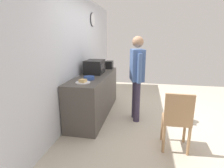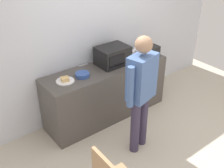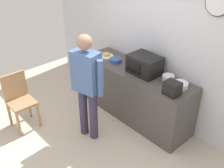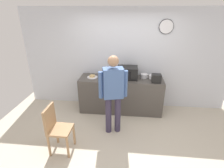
% 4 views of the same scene
% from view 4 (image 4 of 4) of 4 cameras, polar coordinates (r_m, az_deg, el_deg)
% --- Properties ---
extents(ground_plane, '(6.00, 6.00, 0.00)m').
position_cam_4_polar(ground_plane, '(3.86, 2.81, -17.72)').
color(ground_plane, beige).
extents(back_wall, '(5.40, 0.13, 2.60)m').
position_cam_4_polar(back_wall, '(4.68, 4.28, 7.97)').
color(back_wall, silver).
rests_on(back_wall, ground_plane).
extents(kitchen_counter, '(2.12, 0.62, 0.91)m').
position_cam_4_polar(kitchen_counter, '(4.63, 2.87, -3.43)').
color(kitchen_counter, '#4C4742').
rests_on(kitchen_counter, ground_plane).
extents(microwave, '(0.50, 0.39, 0.30)m').
position_cam_4_polar(microwave, '(4.42, 5.04, 3.70)').
color(microwave, black).
rests_on(microwave, kitchen_counter).
extents(sandwich_plate, '(0.27, 0.27, 0.07)m').
position_cam_4_polar(sandwich_plate, '(4.53, -6.42, 2.36)').
color(sandwich_plate, white).
rests_on(sandwich_plate, kitchen_counter).
extents(salad_bowl, '(0.21, 0.21, 0.06)m').
position_cam_4_polar(salad_bowl, '(4.45, -2.99, 2.27)').
color(salad_bowl, '#33519E').
rests_on(salad_bowl, kitchen_counter).
extents(cereal_bowl, '(0.24, 0.24, 0.08)m').
position_cam_4_polar(cereal_bowl, '(4.55, 13.30, 2.27)').
color(cereal_bowl, white).
rests_on(cereal_bowl, kitchen_counter).
extents(mixing_bowl, '(0.18, 0.18, 0.10)m').
position_cam_4_polar(mixing_bowl, '(4.54, 10.36, 2.59)').
color(mixing_bowl, white).
rests_on(mixing_bowl, kitchen_counter).
extents(toaster, '(0.22, 0.18, 0.20)m').
position_cam_4_polar(toaster, '(4.31, 14.20, 1.82)').
color(toaster, black).
rests_on(toaster, kitchen_counter).
extents(fork_utensil, '(0.17, 0.02, 0.01)m').
position_cam_4_polar(fork_utensil, '(4.73, 0.24, 3.23)').
color(fork_utensil, silver).
rests_on(fork_utensil, kitchen_counter).
extents(spoon_utensil, '(0.17, 0.06, 0.01)m').
position_cam_4_polar(spoon_utensil, '(4.71, 2.92, 3.14)').
color(spoon_utensil, silver).
rests_on(spoon_utensil, kitchen_counter).
extents(person_standing, '(0.58, 0.33, 1.73)m').
position_cam_4_polar(person_standing, '(3.56, 0.37, -1.99)').
color(person_standing, '#39314A').
rests_on(person_standing, ground_plane).
extents(wooden_chair, '(0.41, 0.41, 0.94)m').
position_cam_4_polar(wooden_chair, '(3.48, -17.66, -13.18)').
color(wooden_chair, '#A87F56').
rests_on(wooden_chair, ground_plane).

